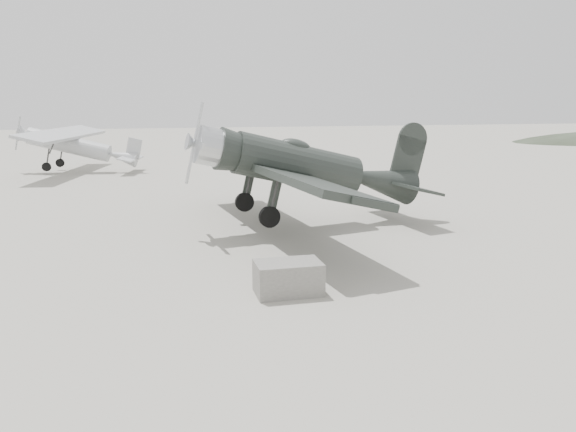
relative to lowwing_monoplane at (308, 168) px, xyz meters
name	(u,v)px	position (x,y,z in m)	size (l,w,h in m)	color
ground	(226,274)	(-3.78, -5.33, -2.34)	(160.00, 160.00, 0.00)	gray
lowwing_monoplane	(308,168)	(0.00, 0.00, 0.00)	(9.88, 13.77, 4.42)	black
highwing_monoplane	(74,142)	(-11.34, 19.26, -0.28)	(8.34, 11.66, 3.29)	#A0A2A5
equipment_block	(288,278)	(-2.38, -7.33, -1.91)	(1.71, 1.07, 0.85)	slate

